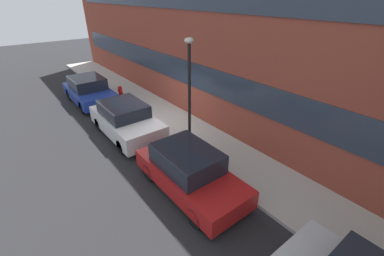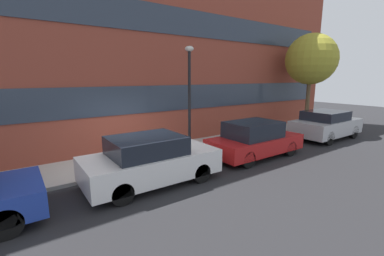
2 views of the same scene
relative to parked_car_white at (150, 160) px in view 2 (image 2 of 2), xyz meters
name	(u,v)px [view 2 (image 2 of 2)]	position (x,y,z in m)	size (l,w,h in m)	color
ground_plane	(140,171)	(0.12, 1.05, -0.69)	(56.00, 56.00, 0.00)	#232326
sidewalk_strip	(128,161)	(0.12, 2.16, -0.63)	(28.00, 2.22, 0.11)	#B2AFA8
rowhouse_facade	(106,27)	(0.12, 3.71, 4.16)	(28.00, 1.02, 9.67)	brown
parked_car_white	(150,160)	(0.00, 0.00, 0.00)	(3.82, 1.77, 1.40)	silver
parked_car_red	(254,140)	(4.38, 0.00, -0.01)	(3.81, 1.66, 1.38)	#AD1919
parked_car_silver	(326,125)	(9.59, 0.00, 0.02)	(3.84, 1.78, 1.39)	#B2B5BA
street_tree	(311,59)	(10.44, 1.57, 3.27)	(2.71, 2.71, 5.21)	brown
lamp_post	(189,88)	(2.40, 1.52, 1.95)	(0.32, 0.32, 4.02)	black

